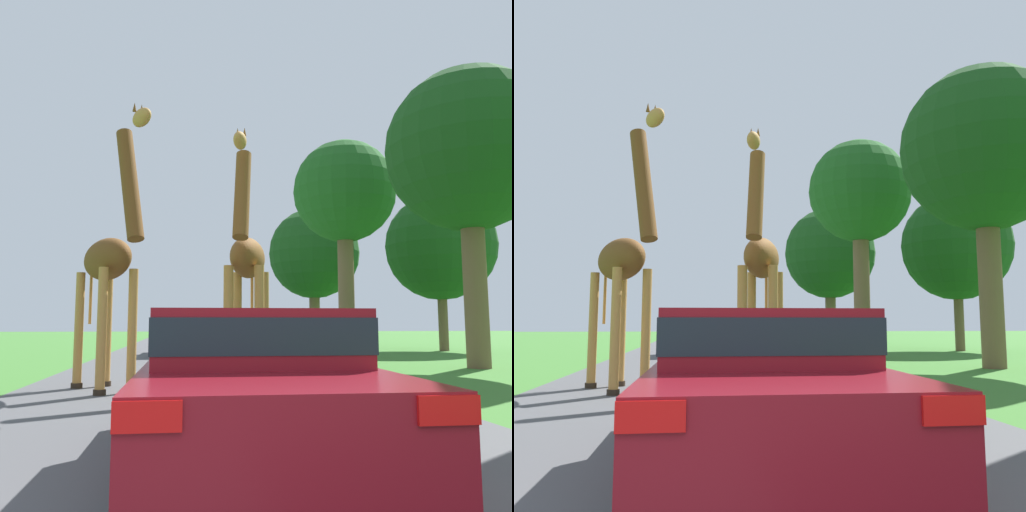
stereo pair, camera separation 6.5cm
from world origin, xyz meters
The scene contains 11 objects.
road centered at (0.00, 30.00, 0.00)m, with size 6.79×120.00×0.00m.
giraffe_near_road centered at (0.89, 10.41, 2.39)m, with size 1.14×2.82×4.88m.
giraffe_companion centered at (-1.74, 9.63, 2.36)m, with size 1.62×2.50×5.00m.
car_lead_maroon centered at (0.23, 4.32, 0.71)m, with size 1.82×4.40×1.32m.
car_queue_right centered at (-0.49, 20.82, 0.71)m, with size 1.93×4.53×1.31m.
car_queue_left centered at (2.53, 15.63, 0.75)m, with size 1.76×4.69×1.39m.
car_far_ahead centered at (2.48, 25.37, 0.75)m, with size 1.84×4.61×1.39m.
tree_left_edge centered at (6.49, 27.86, 4.93)m, with size 4.88×4.88×7.40m.
tree_right_cluster centered at (5.55, 18.91, 6.06)m, with size 3.87×3.87×8.11m.
tree_far_right centered at (7.56, 13.46, 6.05)m, with size 4.67×4.67×8.45m.
tree_mid_field centered at (10.97, 22.32, 4.64)m, with size 4.85×4.85×7.08m.
Camera 2 is at (-0.28, -0.53, 1.21)m, focal length 38.00 mm.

